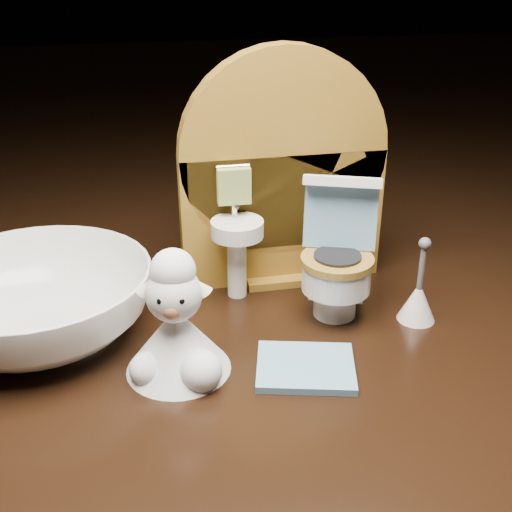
# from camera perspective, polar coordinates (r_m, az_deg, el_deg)

# --- Properties ---
(backdrop_panel) EXTENTS (0.13, 0.05, 0.15)m
(backdrop_panel) POSITION_cam_1_polar(r_m,az_deg,el_deg) (0.40, 2.30, 6.41)
(backdrop_panel) COLOR olive
(backdrop_panel) RESTS_ON ground
(toy_toilet) EXTENTS (0.05, 0.06, 0.08)m
(toy_toilet) POSITION_cam_1_polar(r_m,az_deg,el_deg) (0.38, 7.27, -0.59)
(toy_toilet) COLOR white
(toy_toilet) RESTS_ON ground
(bath_mat) EXTENTS (0.06, 0.05, 0.00)m
(bath_mat) POSITION_cam_1_polar(r_m,az_deg,el_deg) (0.34, 4.43, -9.82)
(bath_mat) COLOR #6A9CC1
(bath_mat) RESTS_ON ground
(toilet_brush) EXTENTS (0.02, 0.02, 0.05)m
(toilet_brush) POSITION_cam_1_polar(r_m,az_deg,el_deg) (0.39, 14.20, -3.69)
(toilet_brush) COLOR white
(toilet_brush) RESTS_ON ground
(plush_lamb) EXTENTS (0.05, 0.06, 0.07)m
(plush_lamb) POSITION_cam_1_polar(r_m,az_deg,el_deg) (0.33, -7.06, -6.61)
(plush_lamb) COLOR white
(plush_lamb) RESTS_ON ground
(ceramic_bowl) EXTENTS (0.16, 0.16, 0.04)m
(ceramic_bowl) POSITION_cam_1_polar(r_m,az_deg,el_deg) (0.38, -18.81, -4.01)
(ceramic_bowl) COLOR white
(ceramic_bowl) RESTS_ON ground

